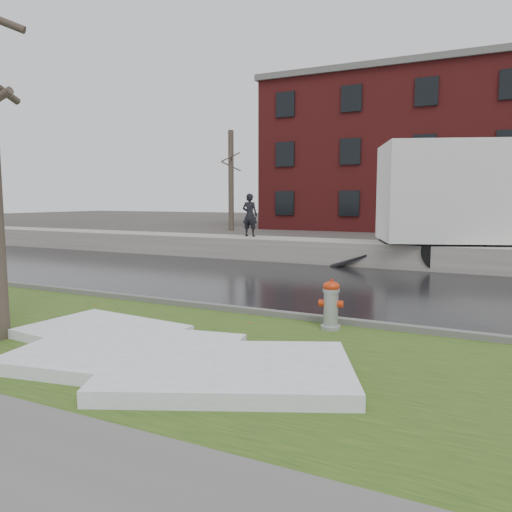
% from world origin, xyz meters
% --- Properties ---
extents(ground, '(120.00, 120.00, 0.00)m').
position_xyz_m(ground, '(0.00, 0.00, 0.00)').
color(ground, '#47423D').
rests_on(ground, ground).
extents(verge, '(60.00, 4.50, 0.04)m').
position_xyz_m(verge, '(0.00, -1.25, 0.02)').
color(verge, '#274717').
rests_on(verge, ground).
extents(road, '(60.00, 7.00, 0.03)m').
position_xyz_m(road, '(0.00, 4.50, 0.01)').
color(road, black).
rests_on(road, ground).
extents(parking_lot, '(60.00, 9.00, 0.03)m').
position_xyz_m(parking_lot, '(0.00, 13.00, 0.01)').
color(parking_lot, slate).
rests_on(parking_lot, ground).
extents(curb, '(60.00, 0.15, 0.14)m').
position_xyz_m(curb, '(0.00, 1.00, 0.07)').
color(curb, slate).
rests_on(curb, ground).
extents(snowbank, '(60.00, 1.60, 0.75)m').
position_xyz_m(snowbank, '(0.00, 8.70, 0.38)').
color(snowbank, '#A6A298').
rests_on(snowbank, ground).
extents(brick_building, '(26.00, 12.00, 10.00)m').
position_xyz_m(brick_building, '(2.00, 30.00, 5.00)').
color(brick_building, maroon).
rests_on(brick_building, ground).
extents(bg_tree_left, '(1.40, 1.62, 6.50)m').
position_xyz_m(bg_tree_left, '(-12.00, 22.00, 3.33)').
color(bg_tree_left, brown).
rests_on(bg_tree_left, ground).
extents(bg_tree_center, '(1.40, 1.62, 6.50)m').
position_xyz_m(bg_tree_center, '(-6.00, 26.00, 3.33)').
color(bg_tree_center, brown).
rests_on(bg_tree_center, ground).
extents(fire_hydrant, '(0.39, 0.35, 0.80)m').
position_xyz_m(fire_hydrant, '(1.80, 0.61, 0.47)').
color(fire_hydrant, '#A8AAB0').
rests_on(fire_hydrant, verge).
extents(worker, '(0.58, 0.41, 1.53)m').
position_xyz_m(worker, '(-3.95, 9.00, 1.51)').
color(worker, black).
rests_on(worker, snowbank).
extents(snow_patch_near, '(2.91, 2.43, 0.16)m').
position_xyz_m(snow_patch_near, '(-0.09, -1.98, 0.12)').
color(snow_patch_near, white).
rests_on(snow_patch_near, verge).
extents(snow_patch_far, '(2.33, 1.78, 0.14)m').
position_xyz_m(snow_patch_far, '(-1.12, -1.33, 0.11)').
color(snow_patch_far, white).
rests_on(snow_patch_far, verge).
extents(snow_patch_side, '(3.29, 2.80, 0.18)m').
position_xyz_m(snow_patch_side, '(1.42, -2.01, 0.13)').
color(snow_patch_side, white).
rests_on(snow_patch_side, verge).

